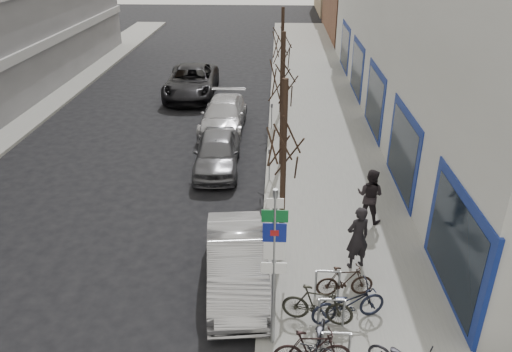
# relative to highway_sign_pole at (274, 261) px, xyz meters

# --- Properties ---
(ground) EXTENTS (120.00, 120.00, 0.00)m
(ground) POSITION_rel_highway_sign_pole_xyz_m (-2.40, 0.01, -2.46)
(ground) COLOR black
(ground) RESTS_ON ground
(sidewalk_east) EXTENTS (5.00, 70.00, 0.15)m
(sidewalk_east) POSITION_rel_highway_sign_pole_xyz_m (2.10, 10.01, -2.38)
(sidewalk_east) COLOR slate
(sidewalk_east) RESTS_ON ground
(highway_sign_pole) EXTENTS (0.55, 0.10, 4.20)m
(highway_sign_pole) POSITION_rel_highway_sign_pole_xyz_m (0.00, 0.00, 0.00)
(highway_sign_pole) COLOR gray
(highway_sign_pole) RESTS_ON ground
(bike_rack) EXTENTS (0.66, 2.26, 0.83)m
(bike_rack) POSITION_rel_highway_sign_pole_xyz_m (1.40, 0.61, -1.80)
(bike_rack) COLOR gray
(bike_rack) RESTS_ON sidewalk_east
(tree_near) EXTENTS (1.80, 1.80, 5.50)m
(tree_near) POSITION_rel_highway_sign_pole_xyz_m (0.20, 3.51, 1.65)
(tree_near) COLOR black
(tree_near) RESTS_ON ground
(tree_mid) EXTENTS (1.80, 1.80, 5.50)m
(tree_mid) POSITION_rel_highway_sign_pole_xyz_m (0.20, 10.01, 1.65)
(tree_mid) COLOR black
(tree_mid) RESTS_ON ground
(tree_far) EXTENTS (1.80, 1.80, 5.50)m
(tree_far) POSITION_rel_highway_sign_pole_xyz_m (0.20, 16.51, 1.65)
(tree_far) COLOR black
(tree_far) RESTS_ON ground
(meter_front) EXTENTS (0.10, 0.08, 1.27)m
(meter_front) POSITION_rel_highway_sign_pole_xyz_m (-0.25, 3.01, -1.54)
(meter_front) COLOR gray
(meter_front) RESTS_ON sidewalk_east
(meter_mid) EXTENTS (0.10, 0.08, 1.27)m
(meter_mid) POSITION_rel_highway_sign_pole_xyz_m (-0.25, 8.51, -1.54)
(meter_mid) COLOR gray
(meter_mid) RESTS_ON sidewalk_east
(meter_back) EXTENTS (0.10, 0.08, 1.27)m
(meter_back) POSITION_rel_highway_sign_pole_xyz_m (-0.25, 14.01, -1.54)
(meter_back) COLOR gray
(meter_back) RESTS_ON sidewalk_east
(bike_near_left) EXTENTS (0.98, 1.97, 1.15)m
(bike_near_left) POSITION_rel_highway_sign_pole_xyz_m (1.01, -0.58, -1.73)
(bike_near_left) COLOR black
(bike_near_left) RESTS_ON sidewalk_east
(bike_near_right) EXTENTS (1.76, 0.60, 1.05)m
(bike_near_right) POSITION_rel_highway_sign_pole_xyz_m (0.86, -0.71, -1.78)
(bike_near_right) COLOR black
(bike_near_right) RESTS_ON sidewalk_east
(bike_mid_curb) EXTENTS (2.01, 1.14, 1.18)m
(bike_mid_curb) POSITION_rel_highway_sign_pole_xyz_m (1.84, 0.86, -1.72)
(bike_mid_curb) COLOR black
(bike_mid_curb) RESTS_ON sidewalk_east
(bike_mid_inner) EXTENTS (1.84, 0.86, 1.07)m
(bike_mid_inner) POSITION_rel_highway_sign_pole_xyz_m (1.07, 0.74, -1.77)
(bike_mid_inner) COLOR black
(bike_mid_inner) RESTS_ON sidewalk_east
(bike_far_inner) EXTENTS (1.58, 0.64, 0.93)m
(bike_far_inner) POSITION_rel_highway_sign_pole_xyz_m (1.86, 1.77, -1.84)
(bike_far_inner) COLOR black
(bike_far_inner) RESTS_ON sidewalk_east
(parked_car_front) EXTENTS (2.12, 4.71, 1.50)m
(parked_car_front) POSITION_rel_highway_sign_pole_xyz_m (-1.00, 2.22, -1.71)
(parked_car_front) COLOR #9C9CA1
(parked_car_front) RESTS_ON ground
(parked_car_mid) EXTENTS (1.96, 4.46, 1.49)m
(parked_car_mid) POSITION_rel_highway_sign_pole_xyz_m (-2.40, 9.69, -1.71)
(parked_car_mid) COLOR #535359
(parked_car_mid) RESTS_ON ground
(parked_car_back) EXTENTS (2.16, 5.12, 1.48)m
(parked_car_back) POSITION_rel_highway_sign_pole_xyz_m (-2.60, 14.22, -1.72)
(parked_car_back) COLOR #A4A3A8
(parked_car_back) RESTS_ON ground
(lane_car) EXTENTS (3.10, 6.29, 1.72)m
(lane_car) POSITION_rel_highway_sign_pole_xyz_m (-5.05, 19.72, -1.60)
(lane_car) COLOR black
(lane_car) RESTS_ON ground
(pedestrian_near) EXTENTS (0.83, 0.69, 1.93)m
(pedestrian_near) POSITION_rel_highway_sign_pole_xyz_m (2.33, 3.08, -1.34)
(pedestrian_near) COLOR black
(pedestrian_near) RESTS_ON sidewalk_east
(pedestrian_far) EXTENTS (0.83, 0.74, 1.87)m
(pedestrian_far) POSITION_rel_highway_sign_pole_xyz_m (3.08, 5.66, -1.37)
(pedestrian_far) COLOR black
(pedestrian_far) RESTS_ON sidewalk_east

